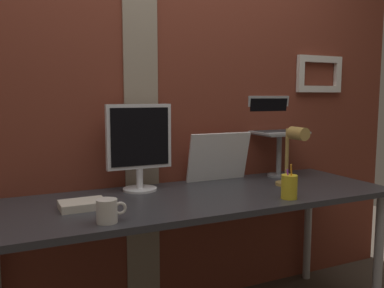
# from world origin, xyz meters

# --- Properties ---
(brick_wall_back) EXTENTS (3.47, 0.15, 2.38)m
(brick_wall_back) POSITION_xyz_m (0.00, 0.49, 1.19)
(brick_wall_back) COLOR brown
(brick_wall_back) RESTS_ON ground_plane
(desk) EXTENTS (2.04, 0.70, 0.76)m
(desk) POSITION_xyz_m (0.08, 0.08, 0.69)
(desk) COLOR #333338
(desk) RESTS_ON ground_plane
(monitor) EXTENTS (0.35, 0.18, 0.46)m
(monitor) POSITION_xyz_m (-0.17, 0.31, 1.02)
(monitor) COLOR white
(monitor) RESTS_ON desk
(laptop_stand) EXTENTS (0.28, 0.22, 0.27)m
(laptop_stand) POSITION_xyz_m (0.74, 0.31, 0.94)
(laptop_stand) COLOR gray
(laptop_stand) RESTS_ON desk
(laptop) EXTENTS (0.31, 0.26, 0.23)m
(laptop) POSITION_xyz_m (0.74, 0.37, 1.09)
(laptop) COLOR #ADB2B7
(laptop) RESTS_ON laptop_stand
(whiteboard_panel) EXTENTS (0.39, 0.09, 0.29)m
(whiteboard_panel) POSITION_xyz_m (0.33, 0.34, 0.90)
(whiteboard_panel) COLOR white
(whiteboard_panel) RESTS_ON desk
(desk_lamp) EXTENTS (0.12, 0.20, 0.33)m
(desk_lamp) POSITION_xyz_m (0.62, 0.02, 0.96)
(desk_lamp) COLOR tan
(desk_lamp) RESTS_ON desk
(pen_cup) EXTENTS (0.08, 0.08, 0.17)m
(pen_cup) POSITION_xyz_m (0.45, -0.17, 0.82)
(pen_cup) COLOR yellow
(pen_cup) RESTS_ON desk
(coffee_mug) EXTENTS (0.12, 0.08, 0.09)m
(coffee_mug) POSITION_xyz_m (-0.45, -0.17, 0.80)
(coffee_mug) COLOR silver
(coffee_mug) RESTS_ON desk
(paper_clutter_stack) EXTENTS (0.20, 0.14, 0.03)m
(paper_clutter_stack) POSITION_xyz_m (-0.50, 0.08, 0.77)
(paper_clutter_stack) COLOR silver
(paper_clutter_stack) RESTS_ON desk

